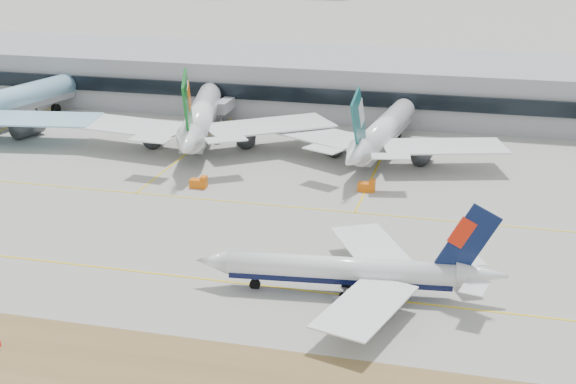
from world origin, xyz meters
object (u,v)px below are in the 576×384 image
(widebody_cathay, at_px, (382,134))
(terminal, at_px, (349,83))
(taxiing_airliner, at_px, (351,271))
(widebody_eva, at_px, (200,119))

(widebody_cathay, bearing_deg, terminal, 24.98)
(taxiing_airliner, bearing_deg, widebody_cathay, -91.77)
(widebody_cathay, height_order, terminal, widebody_cathay)
(widebody_eva, height_order, terminal, widebody_eva)
(terminal, bearing_deg, taxiing_airliner, -79.80)
(terminal, bearing_deg, widebody_cathay, -71.18)
(taxiing_airliner, bearing_deg, terminal, -85.86)
(taxiing_airliner, xyz_separation_m, widebody_eva, (-50.50, 72.40, 2.55))
(widebody_eva, bearing_deg, widebody_cathay, -104.18)
(widebody_cathay, xyz_separation_m, terminal, (-16.06, 47.12, 1.77))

